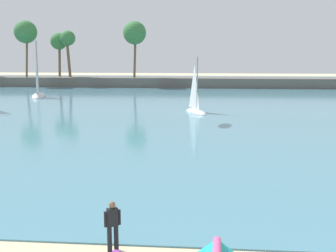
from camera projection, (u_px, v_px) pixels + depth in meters
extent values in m
cube|color=teal|center=(181.00, 94.00, 66.15)|extent=(220.00, 106.12, 0.06)
cube|color=#605B54|center=(185.00, 82.00, 78.82)|extent=(108.87, 6.00, 1.80)
cylinder|color=brown|center=(60.00, 59.00, 81.10)|extent=(0.83, 0.83, 6.75)
sphere|color=#38753D|center=(59.00, 41.00, 80.53)|extent=(3.20, 3.20, 3.20)
cylinder|color=brown|center=(135.00, 55.00, 77.56)|extent=(0.79, 0.61, 8.14)
sphere|color=#38753D|center=(135.00, 33.00, 76.87)|extent=(4.21, 4.21, 4.21)
cylinder|color=brown|center=(27.00, 55.00, 79.03)|extent=(0.83, 0.57, 8.38)
sphere|color=#38753D|center=(26.00, 32.00, 78.32)|extent=(4.21, 4.21, 4.21)
cylinder|color=brown|center=(68.00, 58.00, 79.38)|extent=(0.89, 0.58, 7.26)
sphere|color=#38753D|center=(68.00, 38.00, 78.76)|extent=(2.83, 2.83, 2.83)
cylinder|color=black|center=(116.00, 238.00, 13.59)|extent=(0.15, 0.15, 0.86)
cylinder|color=black|center=(110.00, 239.00, 13.51)|extent=(0.15, 0.15, 0.86)
cube|color=black|center=(112.00, 217.00, 13.43)|extent=(0.39, 0.34, 0.58)
sphere|color=brown|center=(112.00, 205.00, 13.36)|extent=(0.21, 0.21, 0.21)
cylinder|color=black|center=(119.00, 217.00, 13.52)|extent=(0.09, 0.09, 0.50)
cylinder|color=black|center=(105.00, 219.00, 13.34)|extent=(0.09, 0.09, 0.50)
ellipsoid|color=white|center=(39.00, 97.00, 60.80)|extent=(3.29, 6.17, 1.18)
cylinder|color=gray|center=(37.00, 67.00, 60.36)|extent=(0.18, 0.18, 7.39)
pyramid|color=white|center=(37.00, 71.00, 59.48)|extent=(0.88, 2.61, 6.28)
ellipsoid|color=white|center=(196.00, 113.00, 44.65)|extent=(3.03, 4.48, 0.87)
cylinder|color=gray|center=(197.00, 83.00, 43.92)|extent=(0.13, 0.13, 5.42)
pyramid|color=white|center=(194.00, 87.00, 44.67)|extent=(0.95, 1.82, 4.61)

